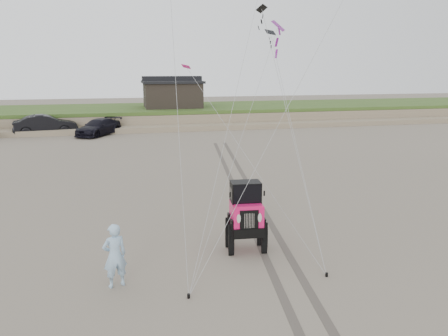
{
  "coord_description": "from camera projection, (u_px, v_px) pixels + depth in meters",
  "views": [
    {
      "loc": [
        -3.68,
        -11.19,
        5.96
      ],
      "look_at": [
        -0.3,
        3.0,
        2.6
      ],
      "focal_mm": 35.0,
      "sensor_mm": 36.0,
      "label": 1
    }
  ],
  "objects": [
    {
      "name": "dune_ridge",
      "position": [
        154.0,
        115.0,
        48.14
      ],
      "size": [
        160.0,
        14.25,
        1.73
      ],
      "color": "#7A6B54",
      "rests_on": "ground"
    },
    {
      "name": "truck_c",
      "position": [
        99.0,
        127.0,
        39.23
      ],
      "size": [
        4.52,
        5.37,
        1.47
      ],
      "primitive_type": "imported",
      "rotation": [
        0.0,
        0.0,
        -0.59
      ],
      "color": "black",
      "rests_on": "ground"
    },
    {
      "name": "cabin",
      "position": [
        172.0,
        93.0,
        47.57
      ],
      "size": [
        6.4,
        5.4,
        3.35
      ],
      "color": "black",
      "rests_on": "dune_ridge"
    },
    {
      "name": "jeep",
      "position": [
        246.0,
        224.0,
        14.36
      ],
      "size": [
        2.6,
        5.19,
        1.87
      ],
      "primitive_type": null,
      "rotation": [
        0.0,
        0.0,
        -0.09
      ],
      "color": "#EB1764",
      "rests_on": "ground"
    },
    {
      "name": "ground",
      "position": [
        258.0,
        276.0,
        12.77
      ],
      "size": [
        160.0,
        160.0,
        0.0
      ],
      "primitive_type": "plane",
      "color": "#6B6054",
      "rests_on": "ground"
    },
    {
      "name": "stake_aux",
      "position": [
        327.0,
        275.0,
        12.74
      ],
      "size": [
        0.08,
        0.08,
        0.12
      ],
      "primitive_type": "cylinder",
      "color": "black",
      "rests_on": "ground"
    },
    {
      "name": "tire_tracks",
      "position": [
        246.0,
        196.0,
        20.81
      ],
      "size": [
        5.22,
        29.74,
        0.01
      ],
      "color": "#4C443D",
      "rests_on": "ground"
    },
    {
      "name": "stake_main",
      "position": [
        189.0,
        296.0,
        11.55
      ],
      "size": [
        0.08,
        0.08,
        0.12
      ],
      "primitive_type": "cylinder",
      "color": "black",
      "rests_on": "ground"
    },
    {
      "name": "man",
      "position": [
        115.0,
        256.0,
        12.0
      ],
      "size": [
        0.77,
        0.62,
        1.83
      ],
      "primitive_type": "imported",
      "rotation": [
        0.0,
        0.0,
        3.45
      ],
      "color": "#87AAD1",
      "rests_on": "ground"
    },
    {
      "name": "truck_b",
      "position": [
        46.0,
        125.0,
        39.7
      ],
      "size": [
        5.71,
        2.76,
        1.8
      ],
      "primitive_type": "imported",
      "rotation": [
        0.0,
        0.0,
        1.73
      ],
      "color": "black",
      "rests_on": "ground"
    }
  ]
}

